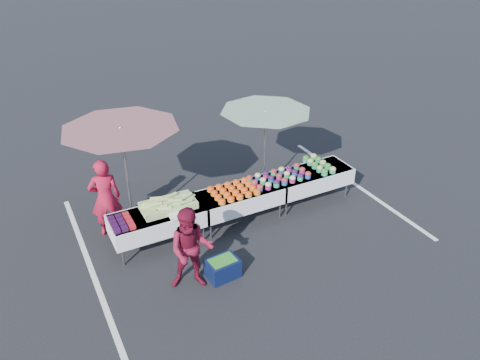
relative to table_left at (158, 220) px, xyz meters
name	(u,v)px	position (x,y,z in m)	size (l,w,h in m)	color
ground	(240,220)	(1.80, 0.00, -0.58)	(80.00, 80.00, 0.00)	black
stripe_left	(90,265)	(-1.40, 0.00, -0.58)	(0.10, 5.00, 0.00)	silver
stripe_right	(356,185)	(5.00, 0.00, -0.58)	(0.10, 5.00, 0.00)	silver
table_left	(158,220)	(0.00, 0.00, 0.00)	(1.86, 0.81, 0.75)	white
table_center	(240,197)	(1.80, 0.00, 0.00)	(1.86, 0.81, 0.75)	white
table_right	(311,178)	(3.60, 0.00, 0.00)	(1.86, 0.81, 0.75)	white
berry_punnets	(121,223)	(-0.71, -0.06, 0.21)	(0.40, 0.54, 0.08)	black
corn_pile	(168,205)	(0.25, 0.05, 0.26)	(1.16, 0.57, 0.26)	#A4CB68
plastic_bags	(177,216)	(0.30, -0.30, 0.19)	(0.30, 0.25, 0.05)	white
carrot_bowls	(234,190)	(1.65, -0.01, 0.22)	(0.95, 0.69, 0.11)	orange
potato_cups	(279,177)	(2.75, 0.00, 0.25)	(1.34, 0.58, 0.16)	#214B9C
bean_baskets	(319,164)	(3.86, 0.08, 0.24)	(0.36, 0.86, 0.15)	#259463
vendor	(105,198)	(-0.78, 0.85, 0.26)	(0.62, 0.40, 1.69)	#AB1330
customer	(191,249)	(0.13, -1.39, 0.21)	(0.77, 0.60, 1.59)	maroon
umbrella_left	(121,137)	(-0.31, 0.80, 1.51)	(2.66, 2.66, 2.30)	black
umbrella_right	(266,118)	(2.85, 0.80, 1.29)	(2.46, 2.46, 2.06)	black
storage_bin	(223,268)	(0.70, -1.43, -0.39)	(0.60, 0.46, 0.37)	#0B1437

